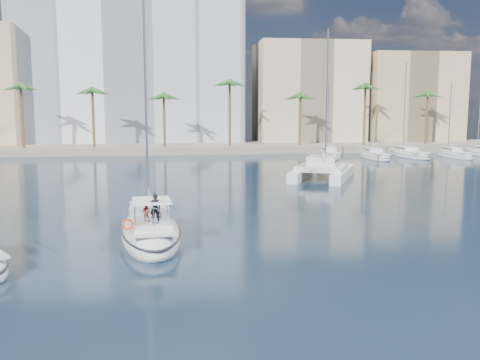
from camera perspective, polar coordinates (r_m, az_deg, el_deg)
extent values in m
plane|color=black|center=(34.80, -0.44, -5.68)|extent=(160.00, 160.00, 0.00)
cube|color=gray|center=(94.98, -4.55, 3.43)|extent=(120.00, 14.00, 1.20)
cube|color=white|center=(107.06, -11.45, 11.00)|extent=(42.00, 16.00, 28.00)
cube|color=beige|center=(106.76, 7.22, 8.95)|extent=(20.00, 14.00, 20.00)
cube|color=tan|center=(111.42, 17.60, 8.09)|extent=(18.00, 12.00, 18.00)
cylinder|color=brown|center=(90.72, -4.48, 6.16)|extent=(0.44, 0.44, 10.50)
sphere|color=#2A6324|center=(90.70, -4.52, 9.47)|extent=(3.60, 3.60, 3.60)
cylinder|color=brown|center=(98.19, 15.88, 6.02)|extent=(0.44, 0.44, 10.50)
sphere|color=#2A6324|center=(98.17, 16.00, 9.08)|extent=(3.60, 3.60, 3.60)
ellipsoid|color=silver|center=(33.82, -9.52, -5.61)|extent=(4.63, 11.59, 2.35)
ellipsoid|color=black|center=(33.74, -9.53, -5.05)|extent=(4.68, 11.70, 0.18)
cube|color=silver|center=(33.41, -9.53, -4.21)|extent=(3.34, 8.68, 0.12)
cube|color=silver|center=(34.61, -9.65, -3.17)|extent=(2.75, 3.91, 0.60)
cube|color=black|center=(34.61, -9.65, -3.14)|extent=(2.73, 3.47, 0.14)
cylinder|color=#B7BABF|center=(35.26, -10.02, 8.65)|extent=(0.15, 0.15, 14.83)
cylinder|color=#B7BABF|center=(33.43, -9.62, -1.48)|extent=(0.53, 4.56, 0.11)
cube|color=silver|center=(31.23, -9.36, -4.62)|extent=(2.40, 3.01, 0.36)
cube|color=white|center=(30.86, -9.40, -2.18)|extent=(2.40, 3.01, 0.04)
torus|color=silver|center=(30.03, -9.28, -3.82)|extent=(0.96, 0.14, 0.96)
torus|color=red|center=(29.64, -11.90, -4.64)|extent=(0.65, 0.25, 0.64)
imported|color=black|center=(30.34, -9.04, -3.00)|extent=(0.66, 0.47, 1.70)
imported|color=#A32F19|center=(31.01, -9.98, -3.38)|extent=(0.62, 0.55, 1.06)
cube|color=silver|center=(61.33, 6.73, 0.79)|extent=(5.93, 10.80, 1.10)
cube|color=silver|center=(60.59, 10.89, 0.61)|extent=(5.93, 10.80, 1.10)
cube|color=silver|center=(60.27, 8.72, 1.34)|extent=(7.27, 7.82, 0.50)
cube|color=silver|center=(60.75, 8.83, 2.06)|extent=(4.28, 4.42, 1.00)
cube|color=black|center=(60.75, 8.83, 2.11)|extent=(4.11, 4.02, 0.18)
cylinder|color=#B7BABF|center=(62.12, 9.24, 8.72)|extent=(0.18, 0.18, 15.16)
ellipsoid|color=silver|center=(38.30, -8.47, -3.79)|extent=(0.21, 0.41, 0.19)
sphere|color=silver|center=(38.48, -8.46, -3.70)|extent=(0.11, 0.11, 0.11)
cube|color=gray|center=(38.30, -8.90, -3.75)|extent=(0.47, 0.17, 0.11)
cube|color=gray|center=(38.28, -8.03, -3.74)|extent=(0.47, 0.17, 0.11)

